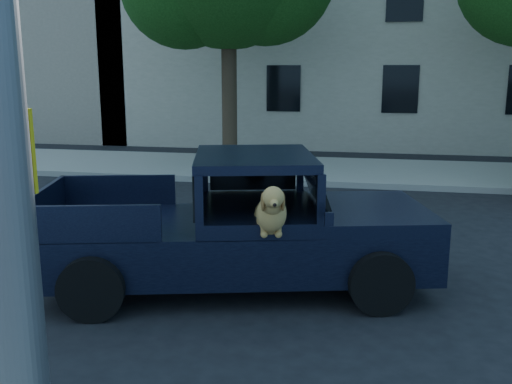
{
  "coord_description": "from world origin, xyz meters",
  "views": [
    {
      "loc": [
        0.04,
        -6.67,
        2.86
      ],
      "look_at": [
        -1.29,
        -0.01,
        1.39
      ],
      "focal_mm": 40.0,
      "sensor_mm": 36.0,
      "label": 1
    }
  ],
  "objects": [
    {
      "name": "pickup_truck",
      "position": [
        -1.71,
        0.35,
        0.61
      ],
      "size": [
        5.34,
        3.18,
        1.79
      ],
      "rotation": [
        0.0,
        0.0,
        0.25
      ],
      "color": "black",
      "rests_on": "ground"
    },
    {
      "name": "lane_stripes",
      "position": [
        2.0,
        3.4,
        0.01
      ],
      "size": [
        21.6,
        0.14,
        0.01
      ],
      "primitive_type": null,
      "color": "silver",
      "rests_on": "ground"
    },
    {
      "name": "building_main",
      "position": [
        3.0,
        16.5,
        4.5
      ],
      "size": [
        26.0,
        6.0,
        9.0
      ],
      "primitive_type": "cube",
      "color": "beige",
      "rests_on": "ground"
    },
    {
      "name": "far_sidewalk",
      "position": [
        0.0,
        9.2,
        0.07
      ],
      "size": [
        60.0,
        4.0,
        0.15
      ],
      "primitive_type": "cube",
      "color": "gray",
      "rests_on": "ground"
    },
    {
      "name": "ground",
      "position": [
        0.0,
        0.0,
        0.0
      ],
      "size": [
        120.0,
        120.0,
        0.0
      ],
      "primitive_type": "plane",
      "color": "black",
      "rests_on": "ground"
    },
    {
      "name": "building_left",
      "position": [
        -15.0,
        16.5,
        4.0
      ],
      "size": [
        12.0,
        6.0,
        8.0
      ],
      "primitive_type": "cube",
      "color": "tan",
      "rests_on": "ground"
    }
  ]
}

